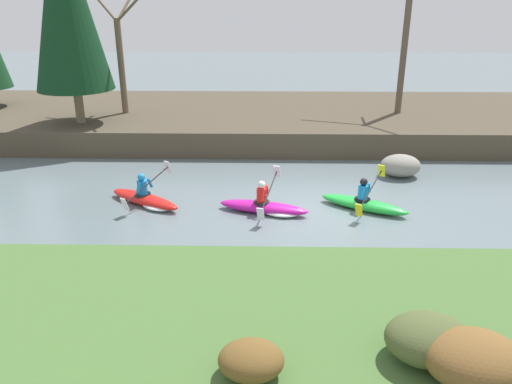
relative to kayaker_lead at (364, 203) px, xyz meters
The scene contains 12 objects.
ground_plane 1.35m from the kayaker_lead, behind, with size 90.00×90.00×0.00m, color slate.
riverbank_near 6.96m from the kayaker_lead, 101.04° to the right, with size 44.00×5.97×0.74m.
riverbank_far 9.62m from the kayaker_lead, 97.96° to the left, with size 44.00×9.25×1.05m.
bare_tree_upstream 13.21m from the kayaker_lead, 137.65° to the left, with size 3.04×3.00×5.47m.
bare_tree_mid_upstream 10.38m from the kayaker_lead, 70.93° to the left, with size 4.15×4.10×7.58m.
shrub_clump_nearest 8.63m from the kayaker_lead, 111.80° to the right, with size 1.00×0.83×0.54m.
shrub_clump_second 7.62m from the kayaker_lead, 93.37° to the right, with size 1.35×1.13×0.73m.
shrub_clump_third 8.10m from the kayaker_lead, 89.52° to the right, with size 1.46×1.21×0.79m.
kayaker_lead is the anchor object (origin of this frame).
kayaker_middle 2.97m from the kayaker_lead, behind, with size 2.78×2.04×1.20m.
kayaker_trailing 6.67m from the kayaker_lead, behind, with size 2.60×1.99×1.20m.
boulder_midstream 3.56m from the kayaker_lead, 59.15° to the left, with size 1.42×1.11×0.80m.
Camera 1 is at (-1.66, -13.87, 6.09)m, focal length 35.00 mm.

